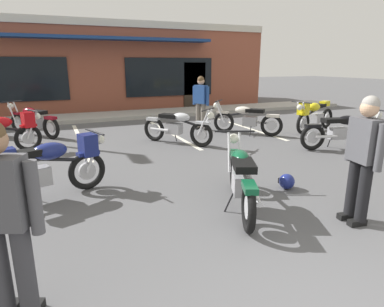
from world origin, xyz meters
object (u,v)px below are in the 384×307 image
Objects in this scene: person_by_back_row at (201,100)px; motorcycle_cream_vintage at (33,121)px; person_in_black_shirt at (363,153)px; motorcycle_blue_standard at (177,126)px; motorcycle_red_sportbike at (341,131)px; motorcycle_orange_scrambler at (314,114)px; motorcycle_black_cruiser at (246,119)px; person_near_building at (3,214)px; motorcycle_foreground_classic at (241,177)px; motorcycle_green_cafe_racer at (49,166)px; helmet_on_pavement at (287,181)px.

motorcycle_cream_vintage is at bearing 168.22° from person_by_back_row.
person_in_black_shirt is 6.67m from person_by_back_row.
motorcycle_cream_vintage is (-3.49, 2.52, 0.00)m from motorcycle_blue_standard.
person_by_back_row is (0.79, 6.62, 0.00)m from person_in_black_shirt.
person_in_black_shirt is (-2.92, -3.02, 0.49)m from motorcycle_red_sportbike.
person_by_back_row is at bearing 152.71° from motorcycle_orange_scrambler.
person_by_back_row reaches higher than motorcycle_blue_standard.
motorcycle_orange_scrambler is at bearing -18.20° from motorcycle_cream_vintage.
motorcycle_red_sportbike is at bearing -64.00° from motorcycle_black_cruiser.
person_near_building reaches higher than motorcycle_orange_scrambler.
motorcycle_green_cafe_racer is at bearing 150.47° from motorcycle_foreground_classic.
motorcycle_blue_standard is at bearing 96.40° from person_in_black_shirt.
motorcycle_red_sportbike is at bearing -116.18° from motorcycle_orange_scrambler.
helmet_on_pavement is (0.53, -3.78, -0.33)m from motorcycle_blue_standard.
motorcycle_orange_scrambler is at bearing 52.12° from person_in_black_shirt.
person_in_black_shirt is (-1.74, -5.45, 0.49)m from motorcycle_black_cruiser.
motorcycle_foreground_classic and motorcycle_red_sportbike have the same top height.
person_near_building is (-4.00, -0.19, 0.00)m from person_in_black_shirt.
motorcycle_cream_vintage is at bearing 146.57° from motorcycle_red_sportbike.
motorcycle_blue_standard and motorcycle_cream_vintage have the same top height.
motorcycle_cream_vintage is at bearing 94.01° from motorcycle_green_cafe_racer.
motorcycle_foreground_classic reaches higher than helmet_on_pavement.
motorcycle_foreground_classic is 1.12× the size of motorcycle_blue_standard.
motorcycle_orange_scrambler is 6.37m from person_in_black_shirt.
motorcycle_orange_scrambler is (5.06, 3.99, 0.07)m from motorcycle_foreground_classic.
motorcycle_foreground_classic and motorcycle_green_cafe_racer have the same top height.
motorcycle_green_cafe_racer reaches higher than helmet_on_pavement.
helmet_on_pavement is (-0.05, 1.34, -0.82)m from person_in_black_shirt.
motorcycle_orange_scrambler is 5.41m from helmet_on_pavement.
motorcycle_foreground_classic and motorcycle_cream_vintage have the same top height.
motorcycle_red_sportbike is 1.24× the size of person_near_building.
motorcycle_black_cruiser is 0.94× the size of motorcycle_cream_vintage.
motorcycle_red_sportbike is 2.22m from motorcycle_orange_scrambler.
motorcycle_cream_vintage is 1.06× the size of person_by_back_row.
motorcycle_red_sportbike is 1.17× the size of motorcycle_blue_standard.
motorcycle_red_sportbike and motorcycle_black_cruiser have the same top height.
motorcycle_cream_vintage is at bearing 122.54° from helmet_on_pavement.
motorcycle_blue_standard is at bearing -132.17° from person_by_back_row.
person_near_building is (-3.42, -5.31, 0.49)m from motorcycle_blue_standard.
motorcycle_foreground_classic is 4.54m from motorcycle_red_sportbike.
motorcycle_red_sportbike and motorcycle_green_cafe_racer have the same top height.
motorcycle_green_cafe_racer is at bearing -151.23° from motorcycle_black_cruiser.
motorcycle_foreground_classic is 6.44m from motorcycle_orange_scrambler.
person_near_building is (-7.90, -5.20, 0.42)m from motorcycle_orange_scrambler.
person_in_black_shirt reaches higher than motorcycle_red_sportbike.
motorcycle_blue_standard and motorcycle_green_cafe_racer have the same top height.
helmet_on_pavement is (-1.79, -4.11, -0.33)m from motorcycle_black_cruiser.
motorcycle_cream_vintage is 1.06× the size of person_near_building.
person_by_back_row is at bearing -11.78° from motorcycle_cream_vintage.
person_by_back_row reaches higher than motorcycle_black_cruiser.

